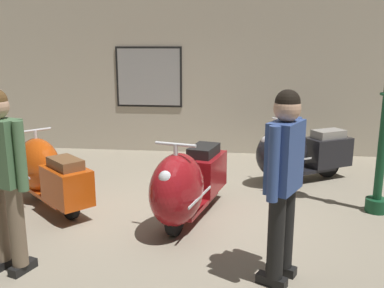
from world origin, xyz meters
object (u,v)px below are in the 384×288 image
at_px(scooter_2, 296,153).
at_px(visitor_1, 2,169).
at_px(scooter_1, 186,185).
at_px(visitor_0, 284,174).
at_px(scooter_0, 47,172).

xyz_separation_m(scooter_2, visitor_1, (-3.09, -3.08, 0.55)).
height_order(scooter_1, visitor_0, visitor_0).
bearing_deg(visitor_1, scooter_2, -26.06).
xyz_separation_m(scooter_2, visitor_0, (-0.51, -2.97, 0.55)).
relative_size(scooter_2, visitor_0, 0.97).
xyz_separation_m(visitor_0, visitor_1, (-2.58, -0.12, -0.01)).
height_order(scooter_2, visitor_0, visitor_0).
distance_m(scooter_0, scooter_1, 2.01).
distance_m(scooter_0, scooter_2, 3.76).
xyz_separation_m(scooter_1, visitor_0, (1.02, -1.18, 0.54)).
height_order(scooter_0, scooter_2, scooter_2).
xyz_separation_m(scooter_1, visitor_1, (-1.55, -1.30, 0.53)).
xyz_separation_m(scooter_0, visitor_0, (2.99, -1.60, 0.57)).
height_order(scooter_1, visitor_1, visitor_1).
relative_size(scooter_1, visitor_1, 1.05).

